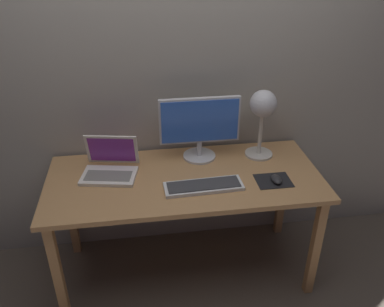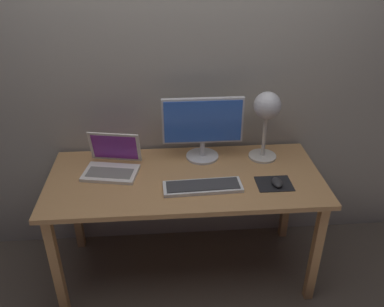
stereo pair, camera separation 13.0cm
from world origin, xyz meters
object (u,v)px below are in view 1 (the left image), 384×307
Objects in this scene: laptop at (110,163)px; mouse at (276,179)px; monitor at (200,125)px; keyboard_main at (204,186)px; desk_lamp at (263,109)px.

mouse is at bearing -14.60° from laptop.
monitor is 5.13× the size of mouse.
mouse is at bearing -41.82° from monitor.
monitor reaches higher than keyboard_main.
monitor is 0.56m from mouse.
monitor is at bearing 175.97° from desk_lamp.
monitor is 0.58m from laptop.
desk_lamp is 4.53× the size of mouse.
laptop is at bearing 165.40° from mouse.
laptop is 0.81× the size of desk_lamp.
keyboard_main is 1.02× the size of desk_lamp.
desk_lamp reaches higher than laptop.
laptop is (-0.55, -0.10, -0.16)m from monitor.
desk_lamp is 0.44m from mouse.
laptop is 0.96m from desk_lamp.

